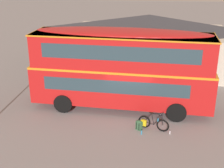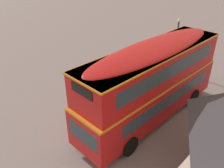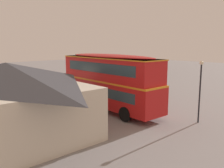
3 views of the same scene
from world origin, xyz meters
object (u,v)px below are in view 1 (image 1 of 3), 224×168
touring_bicycle (152,123)px  water_bottle_blue_sports (141,132)px  double_decker_bus (122,66)px  backpack_on_ground (139,125)px  water_bottle_clear_plastic (170,132)px

touring_bicycle → water_bottle_blue_sports: (-0.55, -0.57, -0.25)m
water_bottle_blue_sports → double_decker_bus: bearing=112.6°
backpack_on_ground → touring_bicycle: bearing=8.6°
backpack_on_ground → water_bottle_blue_sports: (0.14, -0.47, -0.15)m
water_bottle_blue_sports → water_bottle_clear_plastic: 1.46m
backpack_on_ground → water_bottle_blue_sports: bearing=-73.4°
double_decker_bus → backpack_on_ground: bearing=-66.4°
double_decker_bus → touring_bicycle: 3.82m
touring_bicycle → water_bottle_clear_plastic: 1.01m
double_decker_bus → water_bottle_clear_plastic: double_decker_bus is taller
double_decker_bus → water_bottle_clear_plastic: 4.69m
touring_bicycle → backpack_on_ground: bearing=-171.4°
touring_bicycle → backpack_on_ground: size_ratio=3.06×
water_bottle_clear_plastic → double_decker_bus: bearing=133.6°
double_decker_bus → touring_bicycle: (1.81, -2.47, -2.27)m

